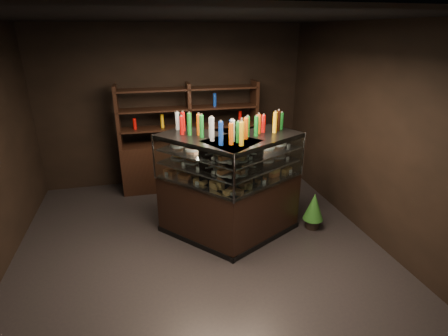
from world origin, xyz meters
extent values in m
plane|color=black|center=(0.00, 0.00, 0.00)|extent=(5.00, 5.00, 0.00)
cube|color=black|center=(0.00, 2.50, 1.50)|extent=(5.00, 0.02, 3.00)
cube|color=black|center=(0.00, -2.50, 1.50)|extent=(5.00, 0.02, 3.00)
cube|color=black|center=(2.50, 0.00, 1.50)|extent=(0.02, 5.00, 3.00)
cube|color=black|center=(0.00, 0.00, 3.00)|extent=(5.00, 5.00, 0.02)
cube|color=black|center=(0.81, 0.10, 0.45)|extent=(1.53, 1.24, 0.89)
cube|color=black|center=(0.81, 0.10, 0.04)|extent=(1.58, 1.28, 0.08)
cube|color=black|center=(0.81, 0.10, 1.50)|extent=(1.53, 1.24, 0.06)
cube|color=silver|center=(0.81, 0.10, 0.90)|extent=(1.46, 1.17, 0.02)
cube|color=silver|center=(0.81, 0.10, 1.12)|extent=(1.46, 1.17, 0.02)
cube|color=silver|center=(0.81, 0.10, 1.30)|extent=(1.46, 1.17, 0.02)
cube|color=white|center=(0.97, -0.21, 1.21)|extent=(1.21, 0.64, 0.63)
cylinder|color=silver|center=(1.57, 0.12, 1.21)|extent=(0.03, 0.03, 0.65)
cylinder|color=silver|center=(0.36, -0.52, 1.21)|extent=(0.03, 0.03, 0.65)
cube|color=black|center=(0.18, 0.22, 0.45)|extent=(1.41, 1.49, 0.89)
cube|color=black|center=(0.18, 0.22, 0.04)|extent=(1.45, 1.53, 0.08)
cube|color=black|center=(0.18, 0.22, 1.50)|extent=(1.41, 1.49, 0.06)
cube|color=silver|center=(0.18, 0.22, 0.90)|extent=(1.33, 1.41, 0.02)
cube|color=silver|center=(0.18, 0.22, 1.12)|extent=(1.33, 1.41, 0.02)
cube|color=silver|center=(0.18, 0.22, 1.30)|extent=(1.33, 1.41, 0.02)
cube|color=white|center=(-0.09, -0.01, 1.21)|extent=(0.89, 1.05, 0.63)
cylinder|color=silver|center=(0.36, -0.52, 1.21)|extent=(0.03, 0.03, 0.65)
cylinder|color=silver|center=(-0.52, 0.52, 1.21)|extent=(0.03, 0.03, 0.65)
cube|color=#CB7849|center=(0.32, -0.20, 0.94)|extent=(0.20, 0.16, 0.06)
cube|color=#CB7849|center=(0.57, -0.06, 0.94)|extent=(0.20, 0.16, 0.06)
cube|color=#CB7849|center=(0.83, 0.07, 0.94)|extent=(0.20, 0.16, 0.06)
cube|color=#CB7849|center=(1.08, 0.20, 0.94)|extent=(0.20, 0.16, 0.06)
cube|color=#CB7849|center=(1.33, 0.34, 0.94)|extent=(0.20, 0.16, 0.06)
cylinder|color=white|center=(0.35, -0.14, 1.13)|extent=(0.24, 0.24, 0.02)
cube|color=#CB7849|center=(0.35, -0.14, 1.17)|extent=(0.19, 0.15, 0.05)
cylinder|color=white|center=(0.58, -0.02, 1.13)|extent=(0.24, 0.24, 0.02)
cube|color=#CB7849|center=(0.58, -0.02, 1.17)|extent=(0.19, 0.15, 0.05)
cylinder|color=white|center=(0.81, 0.10, 1.13)|extent=(0.24, 0.24, 0.02)
cube|color=#CB7849|center=(0.81, 0.10, 1.17)|extent=(0.19, 0.15, 0.05)
cylinder|color=white|center=(1.04, 0.22, 1.13)|extent=(0.24, 0.24, 0.02)
cube|color=#CB7849|center=(1.04, 0.22, 1.17)|extent=(0.19, 0.15, 0.05)
cylinder|color=white|center=(1.27, 0.34, 1.13)|extent=(0.24, 0.24, 0.02)
cube|color=#CB7849|center=(1.27, 0.34, 1.17)|extent=(0.19, 0.15, 0.05)
cylinder|color=white|center=(0.35, -0.14, 1.32)|extent=(0.24, 0.24, 0.02)
cube|color=#CB7849|center=(0.35, -0.14, 1.36)|extent=(0.19, 0.15, 0.05)
cylinder|color=white|center=(0.58, -0.02, 1.32)|extent=(0.24, 0.24, 0.02)
cube|color=#CB7849|center=(0.58, -0.02, 1.36)|extent=(0.19, 0.15, 0.05)
cylinder|color=white|center=(0.81, 0.10, 1.32)|extent=(0.24, 0.24, 0.02)
cube|color=#CB7849|center=(0.81, 0.10, 1.36)|extent=(0.19, 0.15, 0.05)
cylinder|color=white|center=(1.04, 0.22, 1.32)|extent=(0.24, 0.24, 0.02)
cube|color=#CB7849|center=(1.04, 0.22, 1.36)|extent=(0.19, 0.15, 0.05)
cylinder|color=white|center=(1.27, 0.34, 1.32)|extent=(0.24, 0.24, 0.02)
cube|color=#CB7849|center=(1.27, 0.34, 1.36)|extent=(0.19, 0.15, 0.05)
cube|color=#CB7849|center=(-0.22, 0.64, 0.94)|extent=(0.19, 0.20, 0.06)
cube|color=#CB7849|center=(-0.03, 0.42, 0.94)|extent=(0.19, 0.20, 0.06)
cube|color=#CB7849|center=(0.15, 0.20, 0.94)|extent=(0.19, 0.20, 0.06)
cube|color=#CB7849|center=(0.34, -0.02, 0.94)|extent=(0.19, 0.20, 0.06)
cube|color=#CB7849|center=(0.53, -0.24, 0.94)|extent=(0.19, 0.20, 0.06)
cylinder|color=white|center=(-0.16, 0.62, 1.13)|extent=(0.24, 0.24, 0.02)
cube|color=#CB7849|center=(-0.16, 0.62, 1.17)|extent=(0.17, 0.18, 0.05)
cylinder|color=white|center=(0.01, 0.42, 1.13)|extent=(0.24, 0.24, 0.02)
cube|color=#CB7849|center=(0.01, 0.42, 1.17)|extent=(0.17, 0.18, 0.05)
cylinder|color=white|center=(0.18, 0.22, 1.13)|extent=(0.24, 0.24, 0.02)
cube|color=#CB7849|center=(0.18, 0.22, 1.17)|extent=(0.17, 0.18, 0.05)
cylinder|color=white|center=(0.35, 0.02, 1.13)|extent=(0.24, 0.24, 0.02)
cube|color=#CB7849|center=(0.35, 0.02, 1.17)|extent=(0.17, 0.18, 0.05)
cylinder|color=white|center=(0.52, -0.17, 1.13)|extent=(0.24, 0.24, 0.02)
cube|color=#CB7849|center=(0.52, -0.17, 1.17)|extent=(0.17, 0.18, 0.05)
cylinder|color=white|center=(-0.16, 0.62, 1.32)|extent=(0.24, 0.24, 0.02)
cube|color=#CB7849|center=(-0.16, 0.62, 1.36)|extent=(0.17, 0.18, 0.05)
cylinder|color=white|center=(0.01, 0.42, 1.32)|extent=(0.24, 0.24, 0.02)
cube|color=#CB7849|center=(0.01, 0.42, 1.36)|extent=(0.17, 0.18, 0.05)
cylinder|color=white|center=(0.18, 0.22, 1.32)|extent=(0.24, 0.24, 0.02)
cube|color=#CB7849|center=(0.18, 0.22, 1.36)|extent=(0.17, 0.18, 0.05)
cylinder|color=white|center=(0.35, 0.02, 1.32)|extent=(0.24, 0.24, 0.02)
cube|color=#CB7849|center=(0.35, 0.02, 1.36)|extent=(0.17, 0.18, 0.05)
cylinder|color=white|center=(0.52, -0.17, 1.32)|extent=(0.24, 0.24, 0.02)
cube|color=#CB7849|center=(0.52, -0.17, 1.36)|extent=(0.17, 0.18, 0.05)
cylinder|color=yellow|center=(0.30, -0.17, 1.67)|extent=(0.06, 0.06, 0.28)
cylinder|color=silver|center=(0.30, -0.17, 1.82)|extent=(0.03, 0.03, 0.02)
cylinder|color=#D8590A|center=(0.39, -0.12, 1.67)|extent=(0.06, 0.06, 0.28)
cylinder|color=silver|center=(0.39, -0.12, 1.82)|extent=(0.03, 0.03, 0.02)
cylinder|color=#0F38B2|center=(0.49, -0.07, 1.67)|extent=(0.06, 0.06, 0.28)
cylinder|color=silver|center=(0.49, -0.07, 1.82)|extent=(0.03, 0.03, 0.02)
cylinder|color=#B20C0A|center=(0.58, -0.02, 1.67)|extent=(0.06, 0.06, 0.28)
cylinder|color=silver|center=(0.58, -0.02, 1.82)|extent=(0.03, 0.03, 0.02)
cylinder|color=black|center=(0.67, 0.03, 1.67)|extent=(0.06, 0.06, 0.28)
cylinder|color=silver|center=(0.67, 0.03, 1.82)|extent=(0.03, 0.03, 0.02)
cylinder|color=#147223|center=(0.76, 0.08, 1.67)|extent=(0.06, 0.06, 0.28)
cylinder|color=silver|center=(0.76, 0.08, 1.82)|extent=(0.03, 0.03, 0.02)
cylinder|color=silver|center=(0.86, 0.12, 1.67)|extent=(0.06, 0.06, 0.28)
cylinder|color=silver|center=(0.86, 0.12, 1.82)|extent=(0.03, 0.03, 0.02)
cylinder|color=yellow|center=(0.95, 0.17, 1.67)|extent=(0.06, 0.06, 0.28)
cylinder|color=silver|center=(0.95, 0.17, 1.82)|extent=(0.03, 0.03, 0.02)
cylinder|color=#D8590A|center=(1.04, 0.22, 1.67)|extent=(0.06, 0.06, 0.28)
cylinder|color=silver|center=(1.04, 0.22, 1.82)|extent=(0.03, 0.03, 0.02)
cylinder|color=#0F38B2|center=(1.13, 0.27, 1.67)|extent=(0.06, 0.06, 0.28)
cylinder|color=silver|center=(1.13, 0.27, 1.82)|extent=(0.03, 0.03, 0.02)
cylinder|color=#B20C0A|center=(1.23, 0.32, 1.67)|extent=(0.06, 0.06, 0.28)
cylinder|color=silver|center=(1.23, 0.32, 1.82)|extent=(0.03, 0.03, 0.02)
cylinder|color=black|center=(1.32, 0.37, 1.67)|extent=(0.06, 0.06, 0.28)
cylinder|color=silver|center=(1.32, 0.37, 1.82)|extent=(0.03, 0.03, 0.02)
cylinder|color=yellow|center=(-0.19, 0.66, 1.67)|extent=(0.06, 0.06, 0.28)
cylinder|color=silver|center=(-0.19, 0.66, 1.82)|extent=(0.03, 0.03, 0.02)
cylinder|color=#D8590A|center=(-0.12, 0.58, 1.67)|extent=(0.06, 0.06, 0.28)
cylinder|color=silver|center=(-0.12, 0.58, 1.82)|extent=(0.03, 0.03, 0.02)
cylinder|color=#0F38B2|center=(-0.06, 0.50, 1.67)|extent=(0.06, 0.06, 0.28)
cylinder|color=silver|center=(-0.06, 0.50, 1.82)|extent=(0.03, 0.03, 0.02)
cylinder|color=#B20C0A|center=(0.01, 0.42, 1.67)|extent=(0.06, 0.06, 0.28)
cylinder|color=silver|center=(0.01, 0.42, 1.82)|extent=(0.03, 0.03, 0.02)
cylinder|color=black|center=(0.08, 0.34, 1.67)|extent=(0.06, 0.06, 0.28)
cylinder|color=silver|center=(0.08, 0.34, 1.82)|extent=(0.03, 0.03, 0.02)
cylinder|color=#147223|center=(0.15, 0.26, 1.67)|extent=(0.06, 0.06, 0.28)
cylinder|color=silver|center=(0.15, 0.26, 1.82)|extent=(0.03, 0.03, 0.02)
cylinder|color=silver|center=(0.21, 0.18, 1.67)|extent=(0.06, 0.06, 0.28)
cylinder|color=silver|center=(0.21, 0.18, 1.82)|extent=(0.03, 0.03, 0.02)
cylinder|color=yellow|center=(0.28, 0.10, 1.67)|extent=(0.06, 0.06, 0.28)
cylinder|color=silver|center=(0.28, 0.10, 1.82)|extent=(0.03, 0.03, 0.02)
cylinder|color=#D8590A|center=(0.35, 0.02, 1.67)|extent=(0.06, 0.06, 0.28)
cylinder|color=silver|center=(0.35, 0.02, 1.82)|extent=(0.03, 0.03, 0.02)
cylinder|color=#0F38B2|center=(0.42, -0.06, 1.67)|extent=(0.06, 0.06, 0.28)
cylinder|color=silver|center=(0.42, -0.06, 1.82)|extent=(0.03, 0.03, 0.02)
cylinder|color=#B20C0A|center=(0.49, -0.14, 1.67)|extent=(0.06, 0.06, 0.28)
cylinder|color=silver|center=(0.49, -0.14, 1.82)|extent=(0.03, 0.03, 0.02)
cylinder|color=black|center=(0.55, -0.22, 1.67)|extent=(0.06, 0.06, 0.28)
cylinder|color=silver|center=(0.55, -0.22, 1.82)|extent=(0.03, 0.03, 0.02)
cylinder|color=black|center=(1.79, 0.04, 0.08)|extent=(0.21, 0.21, 0.15)
cone|color=#1D5618|center=(1.79, 0.04, 0.37)|extent=(0.31, 0.31, 0.43)
cone|color=#1D5618|center=(1.79, 0.04, 0.51)|extent=(0.24, 0.24, 0.30)
cube|color=black|center=(0.21, 2.05, 0.45)|extent=(2.57, 0.46, 0.90)
cube|color=black|center=(-1.04, 2.07, 1.45)|extent=(0.07, 0.38, 1.10)
cube|color=black|center=(0.21, 2.05, 1.45)|extent=(0.07, 0.38, 1.10)
cube|color=black|center=(1.47, 2.03, 1.45)|extent=(0.07, 0.38, 1.10)
cube|color=black|center=(0.21, 2.05, 1.20)|extent=(2.52, 0.41, 0.03)
cube|color=black|center=(0.21, 2.05, 1.55)|extent=(2.52, 0.41, 0.03)
cube|color=black|center=(0.21, 2.05, 1.90)|extent=(2.52, 0.41, 0.03)
cylinder|color=yellow|center=(-0.76, 2.06, 1.32)|extent=(0.06, 0.06, 0.22)
cylinder|color=#D8590A|center=(-0.27, 2.06, 1.32)|extent=(0.06, 0.06, 0.22)
cylinder|color=#0F38B2|center=(0.21, 2.05, 1.32)|extent=(0.06, 0.06, 0.22)
cylinder|color=#B20C0A|center=(0.70, 2.04, 1.32)|extent=(0.06, 0.06, 0.22)
cylinder|color=black|center=(1.19, 2.04, 1.32)|extent=(0.06, 0.06, 0.22)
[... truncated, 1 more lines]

